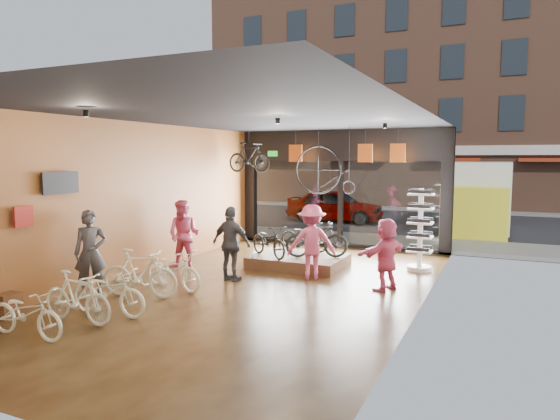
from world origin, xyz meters
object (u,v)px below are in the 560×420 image
Objects in this scene: box_truck at (478,198)px; customer_5 at (386,254)px; customer_3 at (312,242)px; floor_bike_4 at (173,269)px; display_platform at (299,261)px; floor_bike_1 at (77,297)px; customer_2 at (231,244)px; display_bike_right at (304,236)px; hung_bike at (249,157)px; customer_1 at (184,235)px; street_car at (335,205)px; penny_farthing at (328,172)px; sunglasses_rack at (420,230)px; floor_bike_3 at (140,273)px; display_bike_left at (269,241)px; floor_bike_0 at (26,313)px; floor_bike_2 at (108,292)px; display_bike_mid at (317,239)px; customer_0 at (91,253)px.

box_truck is 9.95m from customer_5.
customer_3 is 1.13× the size of customer_5.
floor_bike_4 reaches higher than display_platform.
customer_2 reaches higher than floor_bike_1.
display_bike_right is 3.28m from hung_bike.
display_platform is at bearing 21.06° from customer_1.
street_car is 2.41× the size of penny_farthing.
floor_bike_3 is at bearing -130.73° from sunglasses_rack.
penny_farthing is (2.23, -7.52, 1.76)m from street_car.
customer_1 is 1.03× the size of customer_2.
customer_3 reaches higher than street_car.
floor_bike_1 is 0.87× the size of customer_2.
display_bike_left is 0.87× the size of customer_1.
floor_bike_0 is at bearing -92.84° from customer_1.
floor_bike_1 is 5.55m from display_bike_left.
floor_bike_2 is 7.71m from penny_farthing.
floor_bike_1 is at bearing 134.50° from display_bike_mid.
display_bike_mid is at bearing -23.96° from floor_bike_2.
floor_bike_3 is at bearing 2.93° from floor_bike_1.
customer_5 reaches higher than floor_bike_3.
floor_bike_1 is at bearing -121.79° from sunglasses_rack.
penny_farthing is at bearing -29.91° from floor_bike_3.
floor_bike_4 is (0.34, 3.45, 0.04)m from floor_bike_0.
floor_bike_0 is 6.28m from customer_3.
floor_bike_3 is 5.30m from customer_5.
customer_2 reaches higher than floor_bike_0.
display_bike_right is 0.85× the size of customer_1.
sunglasses_rack is at bearing -19.52° from penny_farthing.
display_platform is 3.99m from hung_bike.
display_bike_right reaches higher than floor_bike_3.
box_truck is 13.07m from floor_bike_4.
penny_farthing reaches higher than display_bike_left.
customer_5 is at bearing -95.42° from sunglasses_rack.
display_platform is 1.32× the size of customer_1.
customer_0 is 1.15× the size of hung_bike.
display_platform is (1.80, 5.89, -0.32)m from floor_bike_1.
customer_1 is at bearing -123.55° from box_truck.
street_car is at bearing 102.57° from display_platform.
floor_bike_3 is (-0.09, 1.76, 0.04)m from floor_bike_1.
display_bike_right is (1.85, 7.49, 0.30)m from floor_bike_0.
hung_bike is (-0.74, 6.94, 2.48)m from floor_bike_2.
display_platform is at bearing -13.99° from floor_bike_4.
sunglasses_rack is (2.21, 2.04, 0.17)m from customer_3.
customer_5 reaches higher than street_car.
floor_bike_1 is 0.86× the size of penny_farthing.
customer_3 is 4.68m from hung_bike.
floor_bike_0 is 4.82m from customer_2.
penny_farthing reaches higher than customer_3.
sunglasses_rack is (5.00, 7.65, 0.66)m from floor_bike_0.
sunglasses_rack reaches higher than floor_bike_4.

